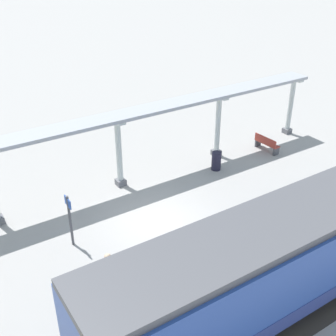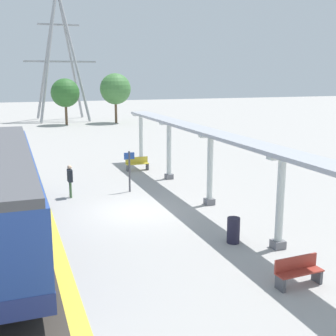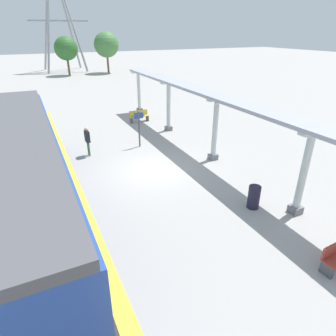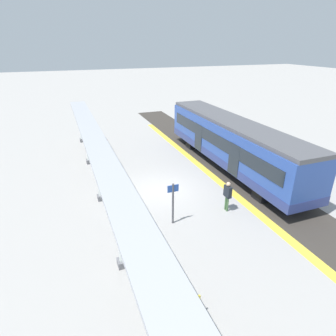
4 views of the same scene
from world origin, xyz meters
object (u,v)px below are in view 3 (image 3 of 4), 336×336
canopy_pillar_fourth (169,106)px  trash_bin (254,197)px  canopy_pillar_third (215,130)px  canopy_pillar_fifth (139,92)px  passenger_waiting_near_edge (87,138)px  bench_mid_platform (139,116)px  train_near_carriage (23,173)px  platform_info_sign (139,126)px  canopy_pillar_second (303,174)px

canopy_pillar_fourth → trash_bin: canopy_pillar_fourth is taller
canopy_pillar_third → canopy_pillar_fifth: (0.00, 11.58, 0.00)m
passenger_waiting_near_edge → bench_mid_platform: bearing=46.0°
train_near_carriage → canopy_pillar_fourth: size_ratio=4.33×
canopy_pillar_third → passenger_waiting_near_edge: size_ratio=2.01×
canopy_pillar_fifth → platform_info_sign: bearing=-110.6°
train_near_carriage → canopy_pillar_second: (9.39, -4.32, -0.11)m
canopy_pillar_third → platform_info_sign: (-2.99, 3.62, -0.40)m
train_near_carriage → canopy_pillar_fourth: bearing=37.5°
canopy_pillar_second → canopy_pillar_fifth: size_ratio=1.00×
canopy_pillar_fourth → platform_info_sign: size_ratio=1.55×
canopy_pillar_third → passenger_waiting_near_edge: (-6.13, 3.54, -0.67)m
trash_bin → passenger_waiting_near_edge: size_ratio=0.57×
train_near_carriage → passenger_waiting_near_edge: train_near_carriage is taller
train_near_carriage → canopy_pillar_fourth: 11.83m
canopy_pillar_second → bench_mid_platform: bearing=94.4°
trash_bin → canopy_pillar_fifth: bearing=85.6°
bench_mid_platform → platform_info_sign: 5.50m
canopy_pillar_fourth → platform_info_sign: 3.67m
canopy_pillar_third → trash_bin: bearing=-104.8°
canopy_pillar_fifth → trash_bin: 16.47m
platform_info_sign → canopy_pillar_second: bearing=-72.4°
canopy_pillar_fourth → canopy_pillar_fifth: size_ratio=1.00×
canopy_pillar_fourth → canopy_pillar_third: bearing=-90.0°
canopy_pillar_fifth → train_near_carriage: bearing=-125.7°
canopy_pillar_second → trash_bin: 2.05m
canopy_pillar_third → train_near_carriage: bearing=-171.0°
canopy_pillar_third → canopy_pillar_fifth: bearing=90.0°
canopy_pillar_fifth → bench_mid_platform: size_ratio=2.27×
canopy_pillar_second → passenger_waiting_near_edge: size_ratio=2.01×
trash_bin → passenger_waiting_near_edge: 9.66m
train_near_carriage → canopy_pillar_fifth: (9.39, 13.07, -0.11)m
canopy_pillar_fourth → trash_bin: 10.64m
train_near_carriage → bench_mid_platform: (8.26, 10.21, -1.39)m
canopy_pillar_fourth → bench_mid_platform: (-1.13, 3.01, -1.29)m
passenger_waiting_near_edge → canopy_pillar_second: bearing=-56.8°
canopy_pillar_fourth → bench_mid_platform: 3.46m
trash_bin → platform_info_sign: 8.62m
canopy_pillar_fourth → bench_mid_platform: bearing=110.5°
canopy_pillar_fourth → passenger_waiting_near_edge: canopy_pillar_fourth is taller
train_near_carriage → trash_bin: bearing=-22.1°
train_near_carriage → passenger_waiting_near_edge: size_ratio=8.71×
canopy_pillar_second → trash_bin: bearing=141.1°
canopy_pillar_fourth → canopy_pillar_second: bearing=-90.0°
canopy_pillar_second → train_near_carriage: bearing=155.3°
platform_info_sign → bench_mid_platform: bearing=69.9°
canopy_pillar_second → canopy_pillar_third: size_ratio=1.00×
bench_mid_platform → trash_bin: trash_bin is taller
canopy_pillar_second → canopy_pillar_fifth: (0.00, 17.39, 0.00)m
passenger_waiting_near_edge → canopy_pillar_third: bearing=-30.0°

